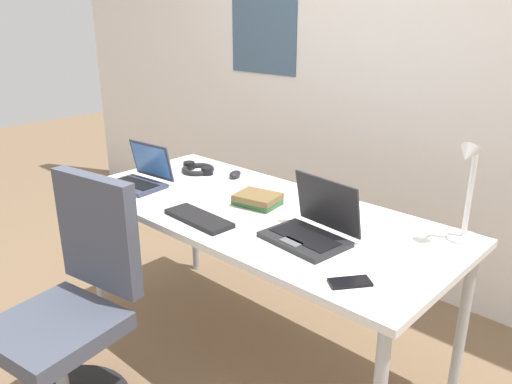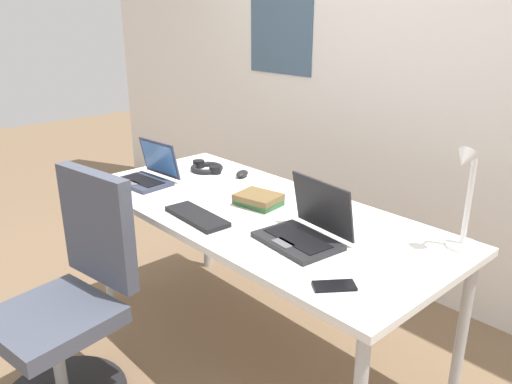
{
  "view_description": "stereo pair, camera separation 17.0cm",
  "coord_description": "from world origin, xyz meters",
  "px_view_note": "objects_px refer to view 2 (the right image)",
  "views": [
    {
      "loc": [
        1.42,
        -1.53,
        1.57
      ],
      "look_at": [
        0.0,
        0.0,
        0.82
      ],
      "focal_mm": 35.52,
      "sensor_mm": 36.0,
      "label": 1
    },
    {
      "loc": [
        1.54,
        -1.41,
        1.57
      ],
      "look_at": [
        0.0,
        0.0,
        0.82
      ],
      "focal_mm": 35.52,
      "sensor_mm": 36.0,
      "label": 2
    }
  ],
  "objects_px": {
    "laptop_near_mouse": "(305,230)",
    "coffee_mug": "(329,206)",
    "desk_lamp": "(465,200)",
    "office_chair": "(71,314)",
    "computer_mouse": "(242,174)",
    "cell_phone": "(334,286)",
    "laptop_center": "(148,174)",
    "headphones": "(207,168)",
    "external_keyboard": "(197,216)",
    "book_stack": "(258,199)"
  },
  "relations": [
    {
      "from": "laptop_near_mouse",
      "to": "coffee_mug",
      "type": "relative_size",
      "value": 2.98
    },
    {
      "from": "desk_lamp",
      "to": "office_chair",
      "type": "bearing_deg",
      "value": -136.16
    },
    {
      "from": "laptop_near_mouse",
      "to": "computer_mouse",
      "type": "xyz_separation_m",
      "value": [
        -0.76,
        0.34,
        -0.03
      ]
    },
    {
      "from": "cell_phone",
      "to": "laptop_center",
      "type": "bearing_deg",
      "value": -147.76
    },
    {
      "from": "headphones",
      "to": "coffee_mug",
      "type": "distance_m",
      "value": 0.87
    },
    {
      "from": "external_keyboard",
      "to": "office_chair",
      "type": "distance_m",
      "value": 0.65
    },
    {
      "from": "desk_lamp",
      "to": "laptop_near_mouse",
      "type": "relative_size",
      "value": 1.19
    },
    {
      "from": "desk_lamp",
      "to": "laptop_center",
      "type": "distance_m",
      "value": 1.51
    },
    {
      "from": "laptop_center",
      "to": "book_stack",
      "type": "bearing_deg",
      "value": 18.13
    },
    {
      "from": "external_keyboard",
      "to": "headphones",
      "type": "bearing_deg",
      "value": 142.34
    },
    {
      "from": "desk_lamp",
      "to": "office_chair",
      "type": "height_order",
      "value": "desk_lamp"
    },
    {
      "from": "headphones",
      "to": "coffee_mug",
      "type": "height_order",
      "value": "coffee_mug"
    },
    {
      "from": "laptop_near_mouse",
      "to": "book_stack",
      "type": "distance_m",
      "value": 0.42
    },
    {
      "from": "headphones",
      "to": "external_keyboard",
      "type": "bearing_deg",
      "value": -40.7
    },
    {
      "from": "desk_lamp",
      "to": "cell_phone",
      "type": "height_order",
      "value": "desk_lamp"
    },
    {
      "from": "book_stack",
      "to": "office_chair",
      "type": "xyz_separation_m",
      "value": [
        -0.26,
        -0.81,
        -0.37
      ]
    },
    {
      "from": "computer_mouse",
      "to": "laptop_near_mouse",
      "type": "bearing_deg",
      "value": -50.02
    },
    {
      "from": "headphones",
      "to": "office_chair",
      "type": "relative_size",
      "value": 0.22
    },
    {
      "from": "headphones",
      "to": "laptop_center",
      "type": "bearing_deg",
      "value": -95.92
    },
    {
      "from": "headphones",
      "to": "book_stack",
      "type": "bearing_deg",
      "value": -14.23
    },
    {
      "from": "laptop_center",
      "to": "headphones",
      "type": "bearing_deg",
      "value": 84.08
    },
    {
      "from": "computer_mouse",
      "to": "book_stack",
      "type": "height_order",
      "value": "book_stack"
    },
    {
      "from": "laptop_center",
      "to": "external_keyboard",
      "type": "relative_size",
      "value": 0.9
    },
    {
      "from": "computer_mouse",
      "to": "office_chair",
      "type": "height_order",
      "value": "office_chair"
    },
    {
      "from": "office_chair",
      "to": "laptop_center",
      "type": "bearing_deg",
      "value": 120.24
    },
    {
      "from": "coffee_mug",
      "to": "office_chair",
      "type": "height_order",
      "value": "office_chair"
    },
    {
      "from": "office_chair",
      "to": "desk_lamp",
      "type": "bearing_deg",
      "value": 43.84
    },
    {
      "from": "book_stack",
      "to": "laptop_center",
      "type": "bearing_deg",
      "value": -161.87
    },
    {
      "from": "computer_mouse",
      "to": "laptop_center",
      "type": "bearing_deg",
      "value": -147.46
    },
    {
      "from": "desk_lamp",
      "to": "book_stack",
      "type": "height_order",
      "value": "desk_lamp"
    },
    {
      "from": "laptop_center",
      "to": "laptop_near_mouse",
      "type": "bearing_deg",
      "value": 4.4
    },
    {
      "from": "cell_phone",
      "to": "external_keyboard",
      "type": "bearing_deg",
      "value": -143.76
    },
    {
      "from": "desk_lamp",
      "to": "external_keyboard",
      "type": "height_order",
      "value": "desk_lamp"
    },
    {
      "from": "computer_mouse",
      "to": "coffee_mug",
      "type": "xyz_separation_m",
      "value": [
        0.66,
        -0.07,
        0.03
      ]
    },
    {
      "from": "laptop_center",
      "to": "cell_phone",
      "type": "height_order",
      "value": "laptop_center"
    },
    {
      "from": "desk_lamp",
      "to": "coffee_mug",
      "type": "height_order",
      "value": "desk_lamp"
    },
    {
      "from": "laptop_center",
      "to": "cell_phone",
      "type": "relative_size",
      "value": 2.17
    },
    {
      "from": "desk_lamp",
      "to": "headphones",
      "type": "bearing_deg",
      "value": -176.36
    },
    {
      "from": "laptop_near_mouse",
      "to": "coffee_mug",
      "type": "distance_m",
      "value": 0.28
    },
    {
      "from": "laptop_near_mouse",
      "to": "headphones",
      "type": "relative_size",
      "value": 1.57
    },
    {
      "from": "laptop_near_mouse",
      "to": "laptop_center",
      "type": "xyz_separation_m",
      "value": [
        -1.01,
        -0.08,
        -0.0
      ]
    },
    {
      "from": "external_keyboard",
      "to": "office_chair",
      "type": "relative_size",
      "value": 0.34
    },
    {
      "from": "headphones",
      "to": "cell_phone",
      "type": "bearing_deg",
      "value": -19.75
    },
    {
      "from": "desk_lamp",
      "to": "laptop_center",
      "type": "bearing_deg",
      "value": -163.15
    },
    {
      "from": "desk_lamp",
      "to": "office_chair",
      "type": "xyz_separation_m",
      "value": [
        -1.09,
        -1.04,
        -0.54
      ]
    },
    {
      "from": "desk_lamp",
      "to": "external_keyboard",
      "type": "distance_m",
      "value": 1.05
    },
    {
      "from": "cell_phone",
      "to": "headphones",
      "type": "bearing_deg",
      "value": -162.74
    },
    {
      "from": "computer_mouse",
      "to": "headphones",
      "type": "height_order",
      "value": "headphones"
    },
    {
      "from": "laptop_near_mouse",
      "to": "cell_phone",
      "type": "distance_m",
      "value": 0.35
    },
    {
      "from": "laptop_center",
      "to": "office_chair",
      "type": "xyz_separation_m",
      "value": [
        0.35,
        -0.61,
        -0.38
      ]
    }
  ]
}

